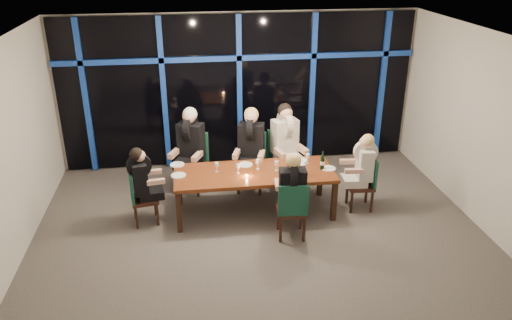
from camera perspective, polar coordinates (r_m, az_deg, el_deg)
The scene contains 29 objects.
room at distance 6.91m, azimuth 0.71°, elevation 5.39°, with size 7.04×7.00×3.02m.
window_wall at distance 9.83m, azimuth -1.87°, elevation 8.18°, with size 6.86×0.43×2.94m.
dining_table at distance 8.15m, azimuth -0.20°, elevation -1.80°, with size 2.60×1.00×0.75m.
chair_far_left at distance 9.07m, azimuth -7.19°, elevation 0.20°, with size 0.66×0.66×1.07m.
chair_far_mid at distance 9.02m, azimuth -0.49°, elevation 0.23°, with size 0.61×0.61×1.06m.
chair_far_right at distance 9.15m, azimuth 3.10°, elevation 0.63°, with size 0.62×0.62×1.08m.
chair_end_left at distance 8.15m, azimuth -13.20°, elevation -3.95°, with size 0.47×0.47×0.89m.
chair_end_right at distance 8.56m, azimuth 12.40°, elevation -2.32°, with size 0.46×0.46×0.92m.
chair_near_mid at distance 7.52m, azimuth 4.16°, elevation -5.47°, with size 0.48×0.48×0.96m.
diner_far_left at distance 8.83m, azimuth -7.56°, elevation 2.47°, with size 0.67×0.73×1.04m.
diner_far_mid at distance 8.78m, azimuth -0.59°, elevation 2.50°, with size 0.62×0.72×1.03m.
diner_far_right at distance 8.91m, azimuth 3.42°, elevation 2.93°, with size 0.62×0.73×1.05m.
diner_end_left at distance 7.99m, azimuth -12.90°, elevation -1.63°, with size 0.59×0.48×0.87m.
diner_end_right at distance 8.39m, azimuth 12.10°, elevation -0.11°, with size 0.59×0.48×0.89m.
diner_near_mid at distance 7.42m, azimuth 4.17°, elevation -2.61°, with size 0.50×0.62×0.93m.
plate_far_left at distance 8.46m, azimuth -8.99°, elevation -0.52°, with size 0.24×0.24×0.01m, color white.
plate_far_mid at distance 8.37m, azimuth -1.21°, elevation -0.52°, with size 0.24×0.24×0.01m, color white.
plate_far_right at distance 8.56m, azimuth 5.07°, elevation -0.03°, with size 0.24×0.24×0.01m, color white.
plate_end_left at distance 8.08m, azimuth -8.87°, elevation -1.75°, with size 0.24×0.24×0.01m, color white.
plate_end_right at distance 8.31m, azimuth 8.28°, elevation -0.96°, with size 0.24×0.24×0.01m, color white.
plate_near_mid at distance 7.99m, azimuth 3.65°, elevation -1.81°, with size 0.24×0.24×0.01m, color white.
wine_bottle at distance 8.23m, azimuth 7.60°, elevation -0.28°, with size 0.07×0.07×0.32m.
water_pitcher at distance 7.99m, azimuth 5.22°, elevation -1.11°, with size 0.13×0.11×0.21m.
tea_light at distance 7.95m, azimuth -1.06°, elevation -1.83°, with size 0.05×0.05×0.03m, color #FFA14C.
wine_glass_a at distance 8.03m, azimuth -2.05°, elevation -0.75°, with size 0.06×0.06×0.16m.
wine_glass_b at distance 8.17m, azimuth 0.21°, elevation -0.24°, with size 0.07×0.07×0.17m.
wine_glass_c at distance 8.13m, azimuth 2.36°, elevation -0.44°, with size 0.06×0.06×0.16m.
wine_glass_d at distance 8.11m, azimuth -4.52°, elevation -0.59°, with size 0.06×0.06×0.16m.
wine_glass_e at distance 8.44m, azimuth 5.93°, elevation 0.40°, with size 0.06×0.06×0.16m.
Camera 1 is at (-1.01, -6.47, 4.23)m, focal length 35.00 mm.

